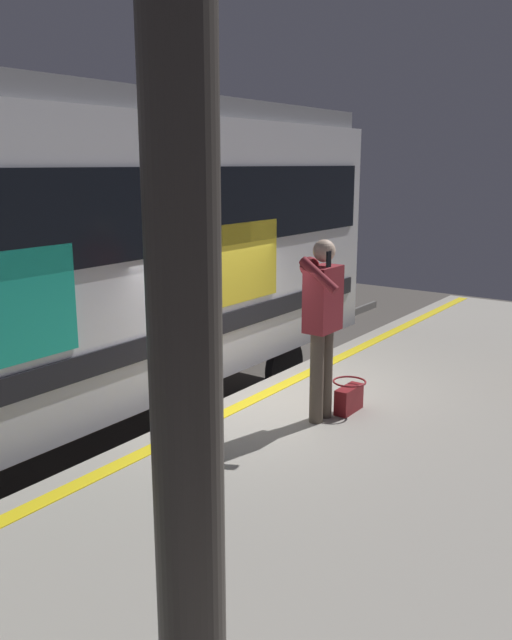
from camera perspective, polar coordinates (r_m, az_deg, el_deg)
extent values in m
plane|color=#4C4742|center=(8.02, -1.32, -12.47)|extent=(23.66, 23.66, 0.00)
cube|color=#9E998E|center=(6.79, 15.72, -13.62)|extent=(13.92, 4.84, 0.94)
cube|color=yellow|center=(7.49, 0.49, -6.53)|extent=(13.64, 0.16, 0.01)
cube|color=slate|center=(8.68, -7.60, -9.94)|extent=(18.10, 0.08, 0.16)
cube|color=slate|center=(9.65, -13.90, -7.77)|extent=(18.10, 0.08, 0.16)
cube|color=silver|center=(7.91, -16.95, 5.39)|extent=(9.32, 2.93, 3.05)
cube|color=gray|center=(7.87, -17.80, 17.33)|extent=(9.14, 2.69, 0.24)
cube|color=black|center=(6.75, -9.45, 9.07)|extent=(8.86, 0.03, 0.90)
cube|color=black|center=(6.98, -9.02, -2.24)|extent=(8.86, 0.03, 0.24)
cube|color=gold|center=(8.05, -1.01, 5.00)|extent=(1.36, 0.02, 0.97)
cube|color=#19A58C|center=(5.81, -20.55, 0.87)|extent=(1.36, 0.02, 0.97)
cylinder|color=black|center=(9.74, 2.47, -4.07)|extent=(0.84, 0.12, 0.84)
cylinder|color=black|center=(11.14, -7.67, -1.94)|extent=(0.84, 0.12, 0.84)
cylinder|color=brown|center=(6.79, 6.03, -4.60)|extent=(0.14, 0.14, 0.93)
cylinder|color=brown|center=(6.64, 5.26, -5.00)|extent=(0.14, 0.14, 0.93)
cube|color=maroon|center=(6.51, 5.81, 1.82)|extent=(0.40, 0.24, 0.65)
sphere|color=maroon|center=(6.54, 4.65, 4.60)|extent=(0.20, 0.20, 0.20)
sphere|color=beige|center=(6.44, 5.90, 5.96)|extent=(0.22, 0.22, 0.22)
cylinder|color=maroon|center=(6.74, 6.85, 1.62)|extent=(0.09, 0.09, 0.58)
cylinder|color=maroon|center=(6.23, 5.45, 3.86)|extent=(0.09, 0.42, 0.33)
cube|color=black|center=(6.16, 6.29, 5.23)|extent=(0.07, 0.02, 0.15)
cube|color=maroon|center=(7.06, 8.01, -6.79)|extent=(0.39, 0.14, 0.27)
torus|color=maroon|center=(6.99, 8.06, -5.28)|extent=(0.35, 0.35, 0.02)
cylinder|color=#38332D|center=(2.60, -6.15, -1.59)|extent=(0.30, 0.30, 3.77)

